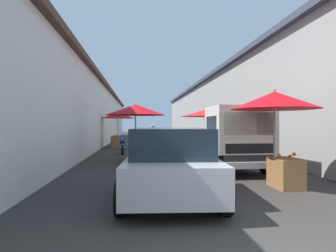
{
  "coord_description": "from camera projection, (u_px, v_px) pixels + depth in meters",
  "views": [
    {
      "loc": [
        -2.09,
        1.49,
        1.53
      ],
      "look_at": [
        10.11,
        0.15,
        1.46
      ],
      "focal_mm": 29.64,
      "sensor_mm": 36.0,
      "label": 1
    }
  ],
  "objects": [
    {
      "name": "building_left_whitewash",
      "position": [
        43.0,
        113.0,
        17.1
      ],
      "size": [
        49.8,
        7.5,
        4.45
      ],
      "color": "silver",
      "rests_on": "ground"
    },
    {
      "name": "fruit_stall_far_left",
      "position": [
        206.0,
        120.0,
        12.33
      ],
      "size": [
        2.22,
        2.22,
        2.28
      ],
      "color": "#9E9EA3",
      "rests_on": "ground"
    },
    {
      "name": "parked_scooter",
      "position": [
        122.0,
        145.0,
        14.61
      ],
      "size": [
        1.69,
        0.36,
        1.14
      ],
      "color": "black",
      "rests_on": "ground"
    },
    {
      "name": "fruit_stall_near_left",
      "position": [
        276.0,
        111.0,
        6.71
      ],
      "size": [
        2.1,
        2.1,
        2.41
      ],
      "color": "#9E9EA3",
      "rests_on": "ground"
    },
    {
      "name": "fruit_stall_mid_lane",
      "position": [
        118.0,
        120.0,
        18.22
      ],
      "size": [
        2.24,
        2.24,
        2.42
      ],
      "color": "#9E9EA3",
      "rests_on": "ground"
    },
    {
      "name": "hatchback_car",
      "position": [
        170.0,
        162.0,
        5.91
      ],
      "size": [
        4.02,
        2.15,
        1.45
      ],
      "color": "#ADAFB5",
      "rests_on": "ground"
    },
    {
      "name": "building_right_concrete",
      "position": [
        269.0,
        109.0,
        18.69
      ],
      "size": [
        49.8,
        7.5,
        5.21
      ],
      "color": "gray",
      "rests_on": "ground"
    },
    {
      "name": "vendor_by_crates",
      "position": [
        153.0,
        135.0,
        17.73
      ],
      "size": [
        0.24,
        0.62,
        1.54
      ],
      "color": "navy",
      "rests_on": "ground"
    },
    {
      "name": "ground",
      "position": [
        164.0,
        152.0,
        15.67
      ],
      "size": [
        90.0,
        90.0,
        0.0
      ],
      "primitive_type": "plane",
      "color": "#33302D"
    },
    {
      "name": "delivery_truck",
      "position": [
        231.0,
        139.0,
        9.13
      ],
      "size": [
        4.94,
        2.02,
        2.08
      ],
      "color": "black",
      "rests_on": "ground"
    },
    {
      "name": "fruit_stall_near_right",
      "position": [
        135.0,
        116.0,
        11.63
      ],
      "size": [
        2.5,
        2.5,
        2.45
      ],
      "color": "#9E9EA3",
      "rests_on": "ground"
    }
  ]
}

